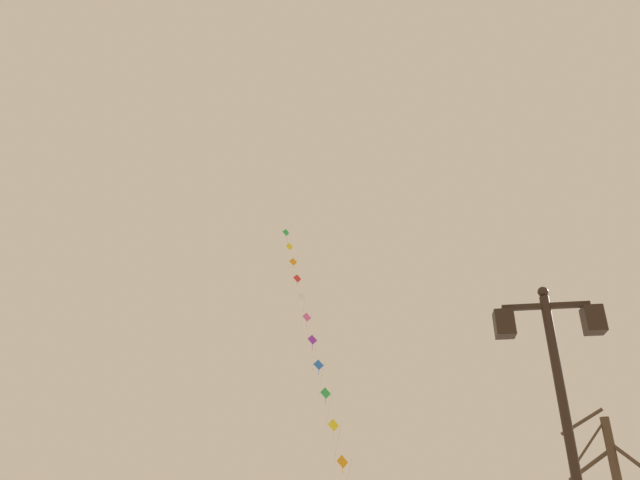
{
  "coord_description": "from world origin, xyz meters",
  "views": [
    {
      "loc": [
        1.12,
        -1.99,
        1.39
      ],
      "look_at": [
        -1.38,
        15.19,
        10.03
      ],
      "focal_mm": 33.05,
      "sensor_mm": 36.0,
      "label": 1
    }
  ],
  "objects": [
    {
      "name": "kite_train",
      "position": [
        -3.0,
        23.78,
        9.34
      ],
      "size": [
        5.47,
        11.36,
        17.93
      ],
      "color": "brown",
      "rests_on": "ground_plane"
    },
    {
      "name": "twin_lantern_lamp_post",
      "position": [
        3.29,
        6.8,
        3.31
      ],
      "size": [
        1.56,
        0.28,
        4.76
      ],
      "color": "black",
      "rests_on": "ground_plane"
    }
  ]
}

